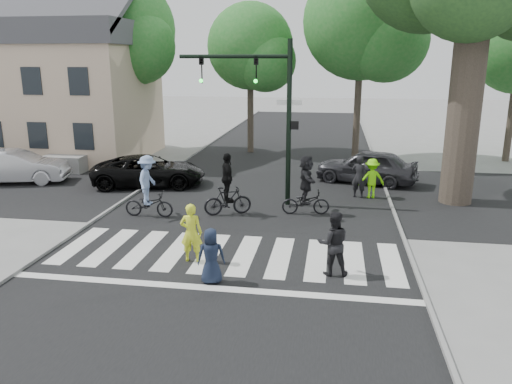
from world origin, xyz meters
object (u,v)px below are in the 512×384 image
at_px(traffic_signal, 266,99).
at_px(car_suv, 149,171).
at_px(pedestrian_adult, 333,243).
at_px(car_silver, 16,167).
at_px(pedestrian_child, 211,256).
at_px(cyclist_left, 148,191).
at_px(cyclist_right, 306,188).
at_px(car_grey, 366,166).
at_px(pedestrian_woman, 191,233).
at_px(cyclist_mid, 228,190).

bearing_deg(traffic_signal, car_suv, 159.99).
distance_m(traffic_signal, pedestrian_adult, 7.31).
relative_size(traffic_signal, car_silver, 1.37).
relative_size(pedestrian_child, car_silver, 0.32).
bearing_deg(cyclist_left, cyclist_right, 11.95).
relative_size(car_silver, car_grey, 1.00).
bearing_deg(pedestrian_woman, cyclist_right, -125.44).
xyz_separation_m(traffic_signal, car_suv, (-5.32, 1.94, -3.24)).
distance_m(cyclist_left, car_suv, 4.47).
xyz_separation_m(pedestrian_child, car_silver, (-10.96, 8.60, 0.03)).
bearing_deg(car_silver, pedestrian_woman, -141.00).
bearing_deg(car_suv, pedestrian_woman, -164.22).
height_order(pedestrian_child, car_suv, pedestrian_child).
height_order(pedestrian_woman, cyclist_right, cyclist_right).
height_order(pedestrian_child, car_silver, car_silver).
bearing_deg(car_suv, car_silver, 81.74).
distance_m(pedestrian_child, pedestrian_adult, 3.07).
xyz_separation_m(cyclist_left, car_grey, (7.71, 6.18, -0.19)).
bearing_deg(car_grey, pedestrian_adult, 8.33).
relative_size(traffic_signal, car_grey, 1.37).
distance_m(traffic_signal, car_suv, 6.53).
height_order(traffic_signal, car_suv, traffic_signal).
xyz_separation_m(cyclist_mid, car_grey, (5.06, 5.53, -0.16)).
height_order(cyclist_mid, car_silver, cyclist_mid).
bearing_deg(cyclist_mid, pedestrian_adult, -50.94).
distance_m(pedestrian_adult, cyclist_left, 7.43).
distance_m(cyclist_mid, car_grey, 7.49).
bearing_deg(cyclist_mid, pedestrian_woman, -91.05).
xyz_separation_m(cyclist_right, car_silver, (-12.89, 2.64, -0.22)).
relative_size(pedestrian_adult, cyclist_mid, 0.76).
bearing_deg(cyclist_left, car_suv, 110.50).
xyz_separation_m(cyclist_right, car_suv, (-6.91, 3.04, -0.28)).
height_order(pedestrian_child, cyclist_mid, cyclist_mid).
xyz_separation_m(cyclist_mid, cyclist_right, (2.70, 0.48, 0.04)).
distance_m(traffic_signal, pedestrian_woman, 6.72).
bearing_deg(cyclist_mid, cyclist_left, -166.11).
distance_m(cyclist_right, car_suv, 7.56).
height_order(pedestrian_woman, car_suv, pedestrian_woman).
distance_m(pedestrian_adult, car_silver, 15.84).
bearing_deg(pedestrian_child, car_silver, -52.12).
height_order(car_suv, car_silver, car_silver).
bearing_deg(pedestrian_child, pedestrian_woman, -69.18).
height_order(cyclist_left, cyclist_mid, cyclist_mid).
relative_size(traffic_signal, cyclist_right, 2.84).
height_order(cyclist_mid, car_grey, cyclist_mid).
height_order(cyclist_mid, cyclist_right, cyclist_mid).
distance_m(cyclist_left, cyclist_right, 5.47).
xyz_separation_m(pedestrian_woman, cyclist_right, (2.78, 4.74, 0.13)).
height_order(car_suv, car_grey, car_grey).
distance_m(car_silver, car_grey, 15.44).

